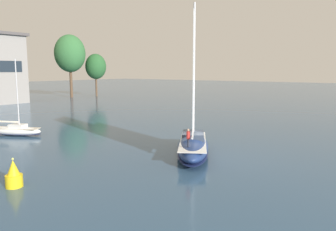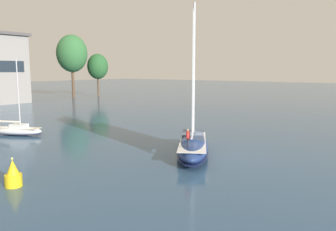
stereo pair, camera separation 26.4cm
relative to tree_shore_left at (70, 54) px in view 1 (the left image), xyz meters
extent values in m
plane|color=#2D4C6B|center=(-35.96, -65.39, -13.00)|extent=(400.00, 400.00, 0.00)
cylinder|color=brown|center=(0.00, 0.00, -7.99)|extent=(0.80, 0.80, 10.03)
ellipsoid|color=#336B38|center=(0.00, 0.00, 0.06)|extent=(9.02, 9.02, 11.03)
cylinder|color=brown|center=(7.55, -2.60, -9.44)|extent=(0.57, 0.57, 7.12)
ellipsoid|color=#285B2D|center=(7.55, -2.60, -3.73)|extent=(6.41, 6.41, 7.83)
ellipsoid|color=navy|center=(-35.96, -65.39, -12.11)|extent=(10.50, 7.87, 1.78)
ellipsoid|color=#19234C|center=(-35.96, -65.39, -12.60)|extent=(10.61, 7.95, 0.21)
cube|color=silver|center=(-35.96, -65.39, -11.59)|extent=(9.18, 6.83, 0.06)
cube|color=#333D4C|center=(-35.51, -65.12, -11.19)|extent=(3.57, 3.26, 0.73)
cylinder|color=silver|center=(-35.24, -64.96, -5.02)|extent=(0.21, 0.21, 13.09)
cylinder|color=silver|center=(-37.26, -66.17, -10.51)|extent=(4.14, 2.56, 0.18)
cube|color=white|center=(-37.10, -66.07, -5.15)|extent=(3.74, 2.24, 10.73)
cube|color=white|center=(-34.16, -64.32, -7.96)|extent=(1.99, 1.20, 7.20)
cylinder|color=#232838|center=(-38.84, -66.69, -11.14)|extent=(0.27, 0.27, 0.85)
cylinder|color=red|center=(-38.84, -66.69, -10.39)|extent=(0.47, 0.47, 0.65)
sphere|color=tan|center=(-38.84, -66.69, -9.94)|extent=(0.24, 0.24, 0.24)
ellipsoid|color=white|center=(-40.92, -42.10, -12.41)|extent=(4.73, 7.05, 1.17)
ellipsoid|color=#19234C|center=(-40.92, -42.10, -12.74)|extent=(4.78, 7.12, 0.14)
cube|color=beige|center=(-40.92, -42.10, -12.06)|extent=(4.10, 6.17, 0.06)
cube|color=silver|center=(-40.77, -42.41, -11.79)|extent=(2.06, 2.33, 0.48)
cylinder|color=silver|center=(-40.68, -42.60, -7.72)|extent=(0.14, 0.14, 8.62)
cylinder|color=silver|center=(-41.35, -41.20, -11.34)|extent=(1.45, 2.85, 0.12)
cylinder|color=silver|center=(-41.35, -41.20, -11.26)|extent=(1.38, 2.60, 0.19)
cylinder|color=yellow|center=(-50.84, -59.74, -12.56)|extent=(1.18, 1.18, 0.88)
cone|color=yellow|center=(-50.84, -59.74, -11.58)|extent=(0.88, 0.88, 1.08)
sphere|color=#F2F266|center=(-50.84, -59.74, -10.96)|extent=(0.16, 0.16, 0.16)
camera|label=1|loc=(-62.40, -81.73, -4.75)|focal=35.00mm
camera|label=2|loc=(-62.25, -81.95, -4.75)|focal=35.00mm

